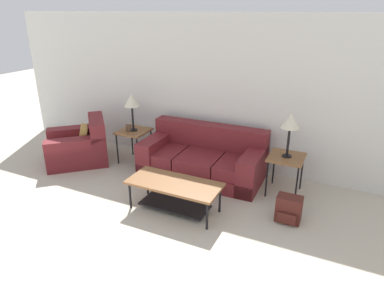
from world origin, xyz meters
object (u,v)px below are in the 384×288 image
Objects in this scene: armchair at (80,147)px; backpack at (289,209)px; table_lamp_left at (132,101)px; table_lamp_right at (291,122)px; couch at (203,159)px; side_table_right at (286,160)px; coffee_table at (174,190)px; side_table_left at (134,134)px.

backpack is at bearing -4.73° from armchair.
backpack is (2.94, -0.74, -0.97)m from table_lamp_left.
table_lamp_right is (3.65, 0.42, 0.86)m from armchair.
couch is 3.34× the size of side_table_right.
couch reaches higher than coffee_table.
side_table_left is (0.93, 0.42, 0.26)m from armchair.
side_table_left is 0.91× the size of table_lamp_left.
table_lamp_left is (-2.72, 0.00, 0.60)m from side_table_right.
coffee_table is at bearing -137.95° from table_lamp_right.
armchair is 2.08× the size of table_lamp_right.
table_lamp_left is at bearing 180.00° from table_lamp_right.
side_table_right reaches higher than coffee_table.
coffee_table is at bearing -17.21° from armchair.
armchair is at bearing -173.46° from table_lamp_right.
backpack is (1.49, 0.42, -0.15)m from coffee_table.
couch is 1.18m from coffee_table.
backpack is at bearing -25.86° from couch.
couch is at bearing 178.91° from side_table_right.
side_table_right is 0.91× the size of table_lamp_right.
side_table_left is 1.00× the size of side_table_right.
table_lamp_right is at bearing 69.44° from side_table_right.
table_lamp_right is at bearing 6.54° from armchair.
side_table_right is (3.65, 0.42, 0.26)m from armchair.
table_lamp_left is (-0.00, 0.00, 0.60)m from side_table_left.
table_lamp_left reaches higher than armchair.
armchair is 2.29× the size of side_table_left.
couch is 3.34× the size of side_table_left.
backpack is at bearing 15.57° from coffee_table.
armchair is 1.07× the size of coffee_table.
table_lamp_left is at bearing -178.91° from couch.
coffee_table is at bearing -137.95° from side_table_right.
coffee_table is (2.37, -0.73, 0.04)m from armchair.
table_lamp_left is 1.00× the size of table_lamp_right.
couch is 1.61m from table_lamp_left.
side_table_right is 0.85m from backpack.
couch is at bearing 1.09° from side_table_left.
couch is 1.38m from side_table_left.
table_lamp_right is (1.28, 1.15, 0.82)m from coffee_table.
coffee_table is 1.94× the size of table_lamp_left.
couch is 3.04× the size of table_lamp_right.
side_table_left is at bearing 165.90° from backpack.
armchair is at bearing 162.79° from coffee_table.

